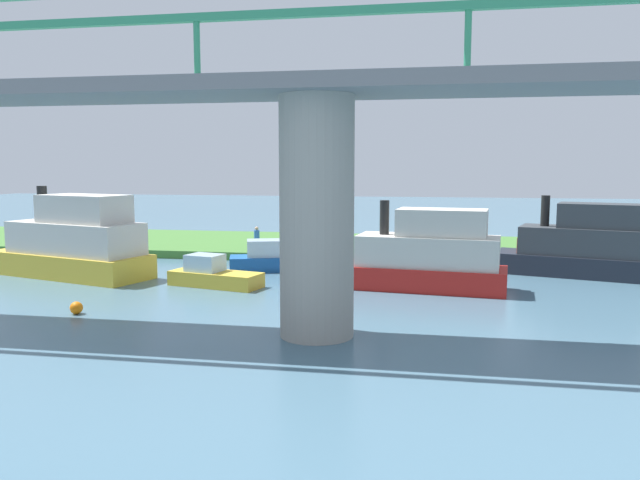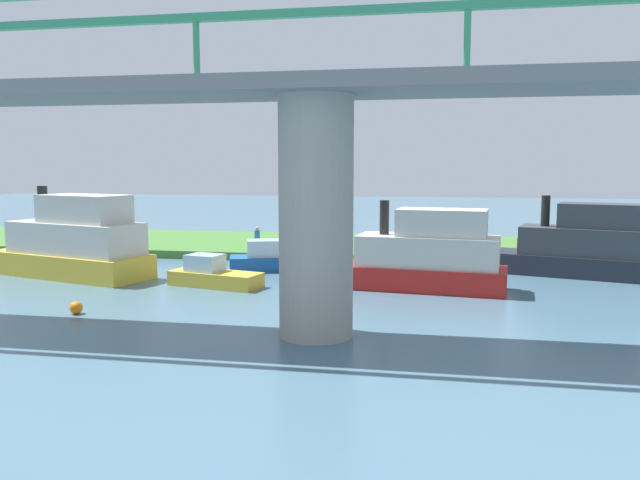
{
  "view_description": "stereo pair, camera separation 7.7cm",
  "coord_description": "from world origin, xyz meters",
  "px_view_note": "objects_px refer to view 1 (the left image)",
  "views": [
    {
      "loc": [
        -5.49,
        36.58,
        5.85
      ],
      "look_at": [
        0.31,
        5.0,
        2.0
      ],
      "focal_mm": 35.21,
      "sensor_mm": 36.0,
      "label": 1
    },
    {
      "loc": [
        -5.57,
        36.57,
        5.85
      ],
      "look_at": [
        0.31,
        5.0,
        2.0
      ],
      "focal_mm": 35.21,
      "sensor_mm": 36.0,
      "label": 2
    }
  ],
  "objects_px": {
    "mooring_post": "(383,244)",
    "pontoon_yellow": "(582,246)",
    "motorboat_white": "(73,243)",
    "marker_buoy": "(76,308)",
    "houseboat_blue": "(424,257)",
    "bridge_pylon": "(317,218)",
    "motorboat_red": "(213,275)",
    "skiff_small": "(273,259)",
    "person_on_bank": "(257,237)"
  },
  "relations": [
    {
      "from": "mooring_post",
      "to": "pontoon_yellow",
      "type": "bearing_deg",
      "value": 163.61
    },
    {
      "from": "motorboat_white",
      "to": "marker_buoy",
      "type": "height_order",
      "value": "motorboat_white"
    },
    {
      "from": "mooring_post",
      "to": "houseboat_blue",
      "type": "height_order",
      "value": "houseboat_blue"
    },
    {
      "from": "bridge_pylon",
      "to": "pontoon_yellow",
      "type": "distance_m",
      "value": 18.46
    },
    {
      "from": "motorboat_red",
      "to": "bridge_pylon",
      "type": "bearing_deg",
      "value": 130.14
    },
    {
      "from": "mooring_post",
      "to": "houseboat_blue",
      "type": "relative_size",
      "value": 0.12
    },
    {
      "from": "bridge_pylon",
      "to": "pontoon_yellow",
      "type": "height_order",
      "value": "bridge_pylon"
    },
    {
      "from": "motorboat_red",
      "to": "pontoon_yellow",
      "type": "height_order",
      "value": "pontoon_yellow"
    },
    {
      "from": "skiff_small",
      "to": "motorboat_red",
      "type": "relative_size",
      "value": 1.13
    },
    {
      "from": "bridge_pylon",
      "to": "pontoon_yellow",
      "type": "xyz_separation_m",
      "value": [
        -11.64,
        -14.1,
        -2.51
      ]
    },
    {
      "from": "mooring_post",
      "to": "person_on_bank",
      "type": "bearing_deg",
      "value": -6.27
    },
    {
      "from": "motorboat_white",
      "to": "skiff_small",
      "type": "relative_size",
      "value": 1.79
    },
    {
      "from": "mooring_post",
      "to": "motorboat_red",
      "type": "height_order",
      "value": "mooring_post"
    },
    {
      "from": "person_on_bank",
      "to": "skiff_small",
      "type": "relative_size",
      "value": 0.26
    },
    {
      "from": "bridge_pylon",
      "to": "houseboat_blue",
      "type": "xyz_separation_m",
      "value": [
        -3.46,
        -8.99,
        -2.53
      ]
    },
    {
      "from": "mooring_post",
      "to": "motorboat_red",
      "type": "distance_m",
      "value": 12.03
    },
    {
      "from": "motorboat_white",
      "to": "skiff_small",
      "type": "distance_m",
      "value": 10.61
    },
    {
      "from": "pontoon_yellow",
      "to": "marker_buoy",
      "type": "distance_m",
      "value": 25.08
    },
    {
      "from": "houseboat_blue",
      "to": "motorboat_red",
      "type": "xyz_separation_m",
      "value": [
        10.08,
        1.15,
        -1.0
      ]
    },
    {
      "from": "motorboat_red",
      "to": "pontoon_yellow",
      "type": "bearing_deg",
      "value": -161.08
    },
    {
      "from": "skiff_small",
      "to": "marker_buoy",
      "type": "bearing_deg",
      "value": 66.41
    },
    {
      "from": "bridge_pylon",
      "to": "pontoon_yellow",
      "type": "relative_size",
      "value": 0.94
    },
    {
      "from": "person_on_bank",
      "to": "motorboat_red",
      "type": "height_order",
      "value": "person_on_bank"
    },
    {
      "from": "person_on_bank",
      "to": "houseboat_blue",
      "type": "bearing_deg",
      "value": 139.76
    },
    {
      "from": "marker_buoy",
      "to": "mooring_post",
      "type": "bearing_deg",
      "value": -124.03
    },
    {
      "from": "mooring_post",
      "to": "skiff_small",
      "type": "xyz_separation_m",
      "value": [
        5.74,
        4.45,
        -0.41
      ]
    },
    {
      "from": "person_on_bank",
      "to": "motorboat_white",
      "type": "height_order",
      "value": "motorboat_white"
    },
    {
      "from": "skiff_small",
      "to": "houseboat_blue",
      "type": "bearing_deg",
      "value": 155.33
    },
    {
      "from": "person_on_bank",
      "to": "marker_buoy",
      "type": "height_order",
      "value": "person_on_bank"
    },
    {
      "from": "bridge_pylon",
      "to": "person_on_bank",
      "type": "height_order",
      "value": "bridge_pylon"
    },
    {
      "from": "bridge_pylon",
      "to": "skiff_small",
      "type": "bearing_deg",
      "value": -69.09
    },
    {
      "from": "person_on_bank",
      "to": "marker_buoy",
      "type": "relative_size",
      "value": 2.78
    },
    {
      "from": "mooring_post",
      "to": "pontoon_yellow",
      "type": "relative_size",
      "value": 0.12
    },
    {
      "from": "bridge_pylon",
      "to": "motorboat_red",
      "type": "distance_m",
      "value": 10.85
    },
    {
      "from": "motorboat_white",
      "to": "person_on_bank",
      "type": "bearing_deg",
      "value": -128.91
    },
    {
      "from": "skiff_small",
      "to": "motorboat_red",
      "type": "distance_m",
      "value": 5.27
    },
    {
      "from": "mooring_post",
      "to": "pontoon_yellow",
      "type": "xyz_separation_m",
      "value": [
        -10.8,
        3.18,
        0.54
      ]
    },
    {
      "from": "motorboat_white",
      "to": "pontoon_yellow",
      "type": "relative_size",
      "value": 1.12
    },
    {
      "from": "bridge_pylon",
      "to": "motorboat_white",
      "type": "distance_m",
      "value": 17.48
    },
    {
      "from": "marker_buoy",
      "to": "houseboat_blue",
      "type": "bearing_deg",
      "value": -150.26
    },
    {
      "from": "skiff_small",
      "to": "pontoon_yellow",
      "type": "height_order",
      "value": "pontoon_yellow"
    },
    {
      "from": "motorboat_white",
      "to": "skiff_small",
      "type": "height_order",
      "value": "motorboat_white"
    },
    {
      "from": "motorboat_red",
      "to": "pontoon_yellow",
      "type": "relative_size",
      "value": 0.55
    },
    {
      "from": "bridge_pylon",
      "to": "motorboat_red",
      "type": "bearing_deg",
      "value": -49.86
    },
    {
      "from": "person_on_bank",
      "to": "skiff_small",
      "type": "height_order",
      "value": "person_on_bank"
    },
    {
      "from": "person_on_bank",
      "to": "motorboat_white",
      "type": "xyz_separation_m",
      "value": [
        7.36,
        9.12,
        0.55
      ]
    },
    {
      "from": "mooring_post",
      "to": "marker_buoy",
      "type": "bearing_deg",
      "value": 55.97
    },
    {
      "from": "pontoon_yellow",
      "to": "bridge_pylon",
      "type": "bearing_deg",
      "value": 50.45
    },
    {
      "from": "person_on_bank",
      "to": "houseboat_blue",
      "type": "xyz_separation_m",
      "value": [
        -10.86,
        9.19,
        0.35
      ]
    },
    {
      "from": "person_on_bank",
      "to": "skiff_small",
      "type": "bearing_deg",
      "value": 115.03
    }
  ]
}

